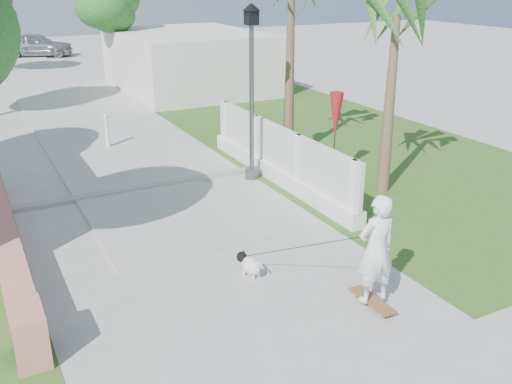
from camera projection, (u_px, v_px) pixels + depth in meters
ground at (247, 306)px, 9.33m from camera, size 90.00×90.00×0.00m
path_strip at (50, 92)px, 25.87m from camera, size 3.20×36.00×0.06m
curb at (140, 188)px, 14.28m from camera, size 6.50×0.25×0.10m
grass_right at (327, 136)px, 18.96m from camera, size 8.00×20.00×0.01m
pink_wall at (6, 245)px, 10.74m from camera, size 0.45×8.20×0.80m
lattice_fence at (278, 161)px, 14.74m from camera, size 0.35×7.00×1.50m
building_right at (188, 60)px, 26.34m from camera, size 6.00×8.00×2.60m
street_lamp at (252, 87)px, 14.26m from camera, size 0.44×0.44×4.44m
bollard at (107, 130)px, 17.48m from camera, size 0.14×0.14×1.09m
patio_umbrella at (336, 116)px, 14.51m from camera, size 0.36×0.36×2.30m
tree_path_right at (113, 10)px, 25.99m from camera, size 3.00×3.00×4.79m
palm_near at (396, 27)px, 12.88m from camera, size 1.80×1.80×4.70m
skateboarder at (315, 248)px, 9.44m from camera, size 1.66×2.48×1.95m
dog at (250, 264)px, 10.18m from camera, size 0.45×0.62×0.45m
parked_car at (36, 45)px, 36.56m from camera, size 4.78×3.09×1.51m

